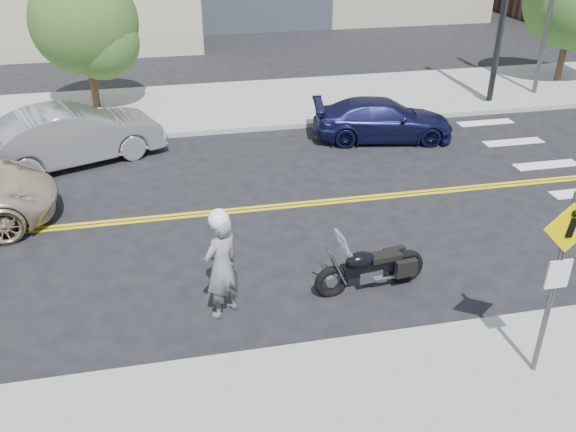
# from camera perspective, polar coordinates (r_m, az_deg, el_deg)

# --- Properties ---
(ground_plane) EXTENTS (120.00, 120.00, 0.00)m
(ground_plane) POSITION_cam_1_polar(r_m,az_deg,el_deg) (14.12, -6.73, 0.32)
(ground_plane) COLOR black
(ground_plane) RESTS_ON ground
(sidewalk_far) EXTENTS (60.00, 5.00, 0.15)m
(sidewalk_far) POSITION_cam_1_polar(r_m,az_deg,el_deg) (21.01, -8.85, 10.01)
(sidewalk_far) COLOR #9E9B91
(sidewalk_far) RESTS_ON ground_plane
(pedestrian_sign) EXTENTS (0.78, 0.08, 3.00)m
(pedestrian_sign) POSITION_cam_1_polar(r_m,az_deg,el_deg) (9.24, 23.99, -4.62)
(pedestrian_sign) COLOR #4C4C51
(pedestrian_sign) RESTS_ON sidewalk_near
(motorcyclist) EXTENTS (0.85, 0.79, 2.06)m
(motorcyclist) POSITION_cam_1_polar(r_m,az_deg,el_deg) (10.34, -6.25, -4.47)
(motorcyclist) COLOR #B8B7BD
(motorcyclist) RESTS_ON ground
(motorcycle) EXTENTS (2.18, 0.91, 1.29)m
(motorcycle) POSITION_cam_1_polar(r_m,az_deg,el_deg) (11.25, 7.83, -3.92)
(motorcycle) COLOR black
(motorcycle) RESTS_ON ground
(parked_car_silver) EXTENTS (4.98, 3.26, 1.55)m
(parked_car_silver) POSITION_cam_1_polar(r_m,az_deg,el_deg) (17.35, -19.50, 7.14)
(parked_car_silver) COLOR #9FA0A7
(parked_car_silver) RESTS_ON ground
(parked_car_blue) EXTENTS (4.31, 2.34, 1.19)m
(parked_car_blue) POSITION_cam_1_polar(r_m,az_deg,el_deg) (18.28, 8.85, 8.91)
(parked_car_blue) COLOR #151741
(parked_car_blue) RESTS_ON ground
(tree_far_a) EXTENTS (3.34, 3.34, 4.56)m
(tree_far_a) POSITION_cam_1_polar(r_m,az_deg,el_deg) (20.92, -18.54, 16.85)
(tree_far_a) COLOR #382619
(tree_far_a) RESTS_ON ground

